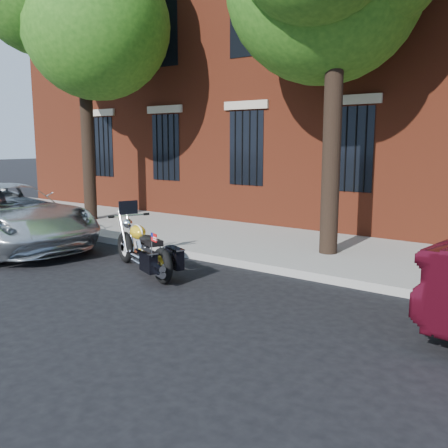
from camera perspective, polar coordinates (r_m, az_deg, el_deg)
The scene contains 7 objects.
ground at distance 8.24m, azimuth -0.15°, elevation -7.42°, with size 120.00×120.00×0.00m, color black.
curb at distance 9.32m, azimuth 4.98°, elevation -4.99°, with size 40.00×0.16×0.15m, color gray.
sidewalk at distance 10.92m, azimuth 10.21°, elevation -2.96°, with size 40.00×3.60×0.15m, color gray.
building at distance 17.41m, azimuth 21.66°, elevation 20.76°, with size 26.00×10.08×12.00m.
tree_left at distance 15.49m, azimuth -15.97°, elevation 23.25°, with size 4.12×3.92×8.54m.
motorcycle at distance 9.14m, azimuth -9.05°, elevation -3.08°, with size 2.27×1.33×1.26m.
car_silver at distance 12.31m, azimuth -23.72°, elevation 0.83°, with size 2.38×5.17×1.44m, color #B7BEC2.
Camera 1 is at (4.74, -6.30, 2.39)m, focal length 40.00 mm.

